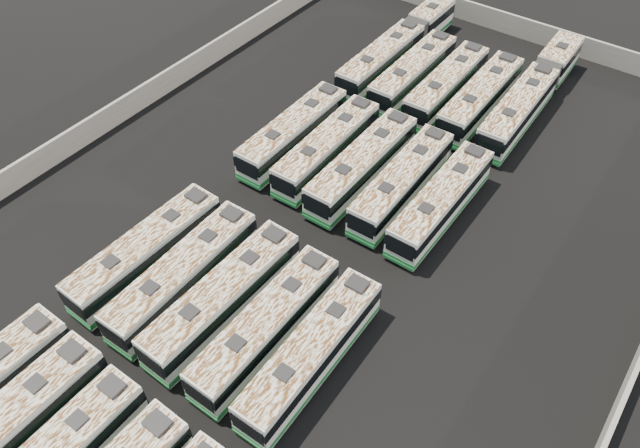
# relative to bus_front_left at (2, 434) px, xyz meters

# --- Properties ---
(ground) EXTENTS (140.00, 140.00, 0.00)m
(ground) POSITION_rel_bus_front_left_xyz_m (4.10, 22.35, -1.80)
(ground) COLOR black
(ground) RESTS_ON ground
(perimeter_wall) EXTENTS (45.20, 73.20, 2.20)m
(perimeter_wall) POSITION_rel_bus_front_left_xyz_m (4.10, 22.35, -0.70)
(perimeter_wall) COLOR slate
(perimeter_wall) RESTS_ON ground
(bus_front_left) EXTENTS (2.63, 12.46, 3.51)m
(bus_front_left) POSITION_rel_bus_front_left_xyz_m (0.00, 0.00, 0.00)
(bus_front_left) COLOR silver
(bus_front_left) RESTS_ON ground
(bus_midfront_far_left) EXTENTS (2.87, 12.16, 3.41)m
(bus_midfront_far_left) POSITION_rel_bus_front_left_xyz_m (-3.47, 13.65, -0.05)
(bus_midfront_far_left) COLOR silver
(bus_midfront_far_left) RESTS_ON ground
(bus_midfront_left) EXTENTS (2.83, 12.30, 3.45)m
(bus_midfront_left) POSITION_rel_bus_front_left_xyz_m (0.06, 13.68, -0.03)
(bus_midfront_left) COLOR silver
(bus_midfront_left) RESTS_ON ground
(bus_midfront_center) EXTENTS (2.86, 12.44, 3.49)m
(bus_midfront_center) POSITION_rel_bus_front_left_xyz_m (3.48, 13.81, -0.01)
(bus_midfront_center) COLOR silver
(bus_midfront_center) RESTS_ON ground
(bus_midfront_right) EXTENTS (2.60, 12.07, 3.40)m
(bus_midfront_right) POSITION_rel_bus_front_left_xyz_m (7.06, 13.78, -0.06)
(bus_midfront_right) COLOR silver
(bus_midfront_right) RESTS_ON ground
(bus_midfront_far_right) EXTENTS (2.78, 11.99, 3.36)m
(bus_midfront_far_right) POSITION_rel_bus_front_left_xyz_m (10.44, 13.87, -0.08)
(bus_midfront_far_right) COLOR silver
(bus_midfront_far_right) RESTS_ON ground
(bus_midback_far_left) EXTENTS (2.62, 12.04, 3.39)m
(bus_midback_far_left) POSITION_rel_bus_front_left_xyz_m (-3.41, 30.02, -0.06)
(bus_midback_far_left) COLOR silver
(bus_midback_far_left) RESTS_ON ground
(bus_midback_left) EXTENTS (2.79, 12.01, 3.37)m
(bus_midback_left) POSITION_rel_bus_front_left_xyz_m (0.03, 30.06, -0.07)
(bus_midback_left) COLOR silver
(bus_midback_left) RESTS_ON ground
(bus_midback_center) EXTENTS (2.63, 12.33, 3.47)m
(bus_midback_center) POSITION_rel_bus_front_left_xyz_m (3.52, 29.88, -0.02)
(bus_midback_center) COLOR silver
(bus_midback_center) RESTS_ON ground
(bus_midback_right) EXTENTS (2.80, 12.03, 3.37)m
(bus_midback_right) POSITION_rel_bus_front_left_xyz_m (7.05, 30.05, -0.07)
(bus_midback_right) COLOR silver
(bus_midback_right) RESTS_ON ground
(bus_midback_far_right) EXTENTS (2.57, 11.99, 3.38)m
(bus_midback_far_right) POSITION_rel_bus_front_left_xyz_m (10.48, 29.91, -0.07)
(bus_midback_far_right) COLOR silver
(bus_midback_far_right) RESTS_ON ground
(bus_back_far_left) EXTENTS (2.72, 18.74, 3.40)m
(bus_back_far_left) POSITION_rel_bus_front_left_xyz_m (-3.44, 46.93, -0.06)
(bus_back_far_left) COLOR silver
(bus_back_far_left) RESTS_ON ground
(bus_back_left) EXTENTS (2.68, 12.14, 3.42)m
(bus_back_left) POSITION_rel_bus_front_left_xyz_m (0.13, 43.59, -0.05)
(bus_back_left) COLOR silver
(bus_back_left) RESTS_ON ground
(bus_back_center) EXTENTS (2.71, 12.06, 3.39)m
(bus_back_center) POSITION_rel_bus_front_left_xyz_m (3.60, 43.63, -0.06)
(bus_back_center) COLOR silver
(bus_back_center) RESTS_ON ground
(bus_back_right) EXTENTS (2.73, 12.31, 3.46)m
(bus_back_right) POSITION_rel_bus_front_left_xyz_m (6.99, 43.59, -0.03)
(bus_back_right) COLOR silver
(bus_back_right) RESTS_ON ground
(bus_back_far_right) EXTENTS (3.08, 19.05, 3.44)m
(bus_back_far_right) POSITION_rel_bus_front_left_xyz_m (10.35, 47.02, -0.04)
(bus_back_far_right) COLOR silver
(bus_back_far_right) RESTS_ON ground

